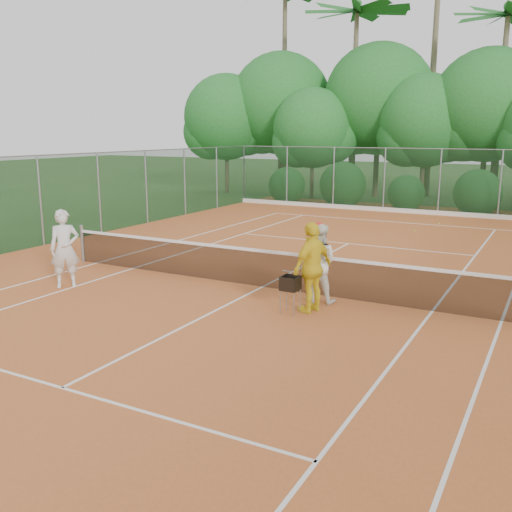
{
  "coord_description": "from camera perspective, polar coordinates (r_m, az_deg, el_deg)",
  "views": [
    {
      "loc": [
        6.33,
        -11.98,
        3.78
      ],
      "look_at": [
        0.5,
        -1.2,
        1.1
      ],
      "focal_mm": 40.0,
      "sensor_mm": 36.0,
      "label": 1
    }
  ],
  "objects": [
    {
      "name": "player_yellow",
      "position": [
        12.05,
        5.65,
        -1.13
      ],
      "size": [
        0.77,
        1.22,
        1.93
      ],
      "primitive_type": "imported",
      "rotation": [
        0.0,
        0.0,
        -1.85
      ],
      "color": "yellow",
      "rests_on": "clay_court"
    },
    {
      "name": "ground",
      "position": [
        14.07,
        0.54,
        -3.25
      ],
      "size": [
        120.0,
        120.0,
        0.0
      ],
      "primitive_type": "plane",
      "color": "#254A1A",
      "rests_on": "ground"
    },
    {
      "name": "player_white",
      "position": [
        14.7,
        -18.59,
        0.71
      ],
      "size": [
        0.82,
        0.83,
        1.92
      ],
      "primitive_type": "imported",
      "rotation": [
        0.0,
        0.0,
        0.82
      ],
      "color": "silver",
      "rests_on": "clay_court"
    },
    {
      "name": "tennis_net",
      "position": [
        13.94,
        0.54,
        -1.14
      ],
      "size": [
        11.97,
        0.1,
        1.1
      ],
      "color": "gray",
      "rests_on": "clay_court"
    },
    {
      "name": "tropical_treeline",
      "position": [
        32.6,
        20.36,
        13.94
      ],
      "size": [
        32.1,
        8.49,
        15.03
      ],
      "color": "brown",
      "rests_on": "ground"
    },
    {
      "name": "ball_hopper",
      "position": [
        11.97,
        3.46,
        -2.81
      ],
      "size": [
        0.35,
        0.35,
        0.81
      ],
      "rotation": [
        0.0,
        0.0,
        0.01
      ],
      "color": "gray",
      "rests_on": "clay_court"
    },
    {
      "name": "stray_ball_a",
      "position": [
        22.74,
        15.59,
        2.45
      ],
      "size": [
        0.07,
        0.07,
        0.07
      ],
      "primitive_type": "sphere",
      "color": "gold",
      "rests_on": "clay_court"
    },
    {
      "name": "fence_back",
      "position": [
        27.81,
        15.27,
        7.25
      ],
      "size": [
        18.07,
        0.07,
        3.0
      ],
      "color": "#19381E",
      "rests_on": "clay_court"
    },
    {
      "name": "court_markings",
      "position": [
        14.06,
        0.54,
        -3.16
      ],
      "size": [
        11.03,
        23.83,
        0.01
      ],
      "color": "white",
      "rests_on": "clay_court"
    },
    {
      "name": "stray_ball_b",
      "position": [
        24.75,
        17.84,
        3.09
      ],
      "size": [
        0.07,
        0.07,
        0.07
      ],
      "primitive_type": "sphere",
      "color": "yellow",
      "rests_on": "clay_court"
    },
    {
      "name": "clay_court",
      "position": [
        14.07,
        0.54,
        -3.21
      ],
      "size": [
        18.0,
        36.0,
        0.02
      ],
      "primitive_type": "cube",
      "color": "#C1632C",
      "rests_on": "ground"
    },
    {
      "name": "player_center_grp",
      "position": [
        12.77,
        6.18,
        -0.68
      ],
      "size": [
        0.98,
        0.83,
        1.82
      ],
      "color": "white",
      "rests_on": "clay_court"
    }
  ]
}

